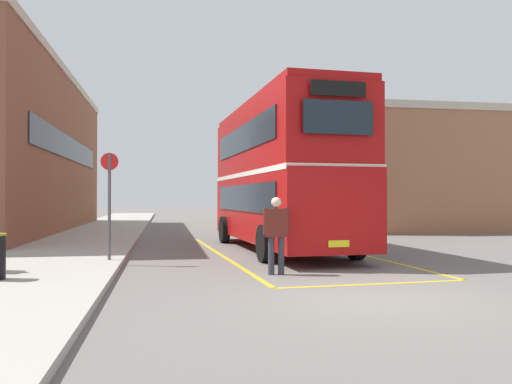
# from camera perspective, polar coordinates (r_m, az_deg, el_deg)

# --- Properties ---
(ground_plane) EXTENTS (135.60, 135.60, 0.00)m
(ground_plane) POSITION_cam_1_polar(r_m,az_deg,el_deg) (23.14, -1.30, -4.85)
(ground_plane) COLOR #66605B
(sidewalk_left) EXTENTS (4.00, 57.60, 0.14)m
(sidewalk_left) POSITION_cam_1_polar(r_m,az_deg,el_deg) (25.45, -16.81, -4.28)
(sidewalk_left) COLOR #A39E93
(sidewalk_left) RESTS_ON ground
(brick_building_left) EXTENTS (5.93, 21.22, 7.89)m
(brick_building_left) POSITION_cam_1_polar(r_m,az_deg,el_deg) (28.11, -25.52, 4.02)
(brick_building_left) COLOR brown
(brick_building_left) RESTS_ON ground
(depot_building_right) EXTENTS (8.14, 14.95, 6.22)m
(depot_building_right) POSITION_cam_1_polar(r_m,az_deg,el_deg) (32.60, 13.54, 1.87)
(depot_building_right) COLOR #9E6647
(depot_building_right) RESTS_ON ground
(double_decker_bus) EXTENTS (3.32, 10.01, 4.75)m
(double_decker_bus) POSITION_cam_1_polar(r_m,az_deg,el_deg) (17.07, 2.62, 2.08)
(double_decker_bus) COLOR black
(double_decker_bus) RESTS_ON ground
(single_deck_bus) EXTENTS (3.41, 8.51, 3.02)m
(single_deck_bus) POSITION_cam_1_polar(r_m,az_deg,el_deg) (36.92, 1.50, -0.72)
(single_deck_bus) COLOR black
(single_deck_bus) RESTS_ON ground
(pedestrian_boarding) EXTENTS (0.58, 0.27, 1.72)m
(pedestrian_boarding) POSITION_cam_1_polar(r_m,az_deg,el_deg) (11.63, 2.22, -4.13)
(pedestrian_boarding) COLOR #2D2D38
(pedestrian_boarding) RESTS_ON ground
(bus_stop_sign) EXTENTS (0.44, 0.09, 2.71)m
(bus_stop_sign) POSITION_cam_1_polar(r_m,az_deg,el_deg) (13.71, -15.71, -0.36)
(bus_stop_sign) COLOR #4C4C51
(bus_stop_sign) RESTS_ON sidewalk_left
(bay_marking_yellow) EXTENTS (4.99, 12.14, 0.01)m
(bay_marking_yellow) POSITION_cam_1_polar(r_m,az_deg,el_deg) (15.34, 4.37, -7.00)
(bay_marking_yellow) COLOR gold
(bay_marking_yellow) RESTS_ON ground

